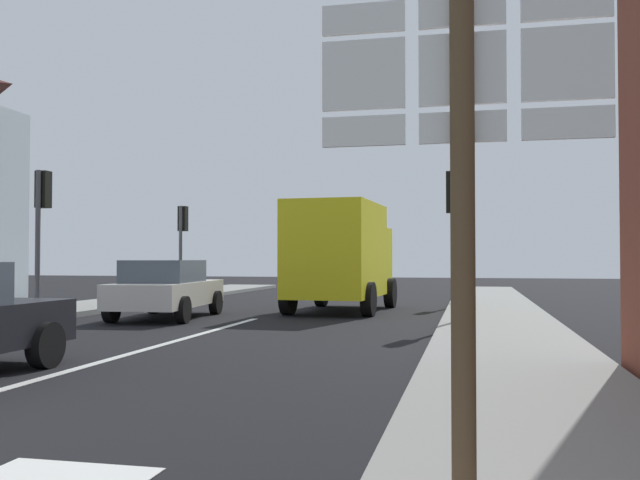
# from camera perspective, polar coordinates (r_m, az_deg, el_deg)

# --- Properties ---
(ground_plane) EXTENTS (80.00, 80.00, 0.00)m
(ground_plane) POSITION_cam_1_polar(r_m,az_deg,el_deg) (15.57, -7.62, -7.10)
(ground_plane) COLOR black
(sidewalk_right) EXTENTS (2.55, 44.00, 0.14)m
(sidewalk_right) POSITION_cam_1_polar(r_m,az_deg,el_deg) (12.66, 15.10, -8.03)
(sidewalk_right) COLOR gray
(sidewalk_right) RESTS_ON ground
(lane_centre_stripe) EXTENTS (0.16, 12.00, 0.01)m
(lane_centre_stripe) POSITION_cam_1_polar(r_m,az_deg,el_deg) (11.91, -14.29, -8.76)
(lane_centre_stripe) COLOR silver
(lane_centre_stripe) RESTS_ON ground
(sedan_far) EXTENTS (2.24, 4.33, 1.47)m
(sedan_far) POSITION_cam_1_polar(r_m,az_deg,el_deg) (17.93, -12.53, -3.90)
(sedan_far) COLOR beige
(sedan_far) RESTS_ON ground
(delivery_truck) EXTENTS (2.70, 5.10, 3.05)m
(delivery_truck) POSITION_cam_1_polar(r_m,az_deg,el_deg) (19.76, 1.73, -1.13)
(delivery_truck) COLOR yellow
(delivery_truck) RESTS_ON ground
(route_sign_post) EXTENTS (1.66, 0.14, 3.20)m
(route_sign_post) POSITION_cam_1_polar(r_m,az_deg,el_deg) (4.08, 11.65, 5.34)
(route_sign_post) COLOR brown
(route_sign_post) RESTS_ON ground
(traffic_light_far_right) EXTENTS (0.30, 0.49, 3.57)m
(traffic_light_far_right) POSITION_cam_1_polar(r_m,az_deg,el_deg) (22.38, 11.37, 1.40)
(traffic_light_far_right) COLOR #47474C
(traffic_light_far_right) RESTS_ON ground
(traffic_light_far_left) EXTENTS (0.30, 0.49, 3.40)m
(traffic_light_far_left) POSITION_cam_1_polar(r_m,az_deg,el_deg) (25.45, -11.27, 0.77)
(traffic_light_far_left) COLOR #47474C
(traffic_light_far_left) RESTS_ON ground
(traffic_light_near_left) EXTENTS (0.30, 0.49, 3.64)m
(traffic_light_near_left) POSITION_cam_1_polar(r_m,az_deg,el_deg) (18.12, -21.93, 2.33)
(traffic_light_near_left) COLOR #47474C
(traffic_light_near_left) RESTS_ON ground
(traffic_light_near_right) EXTENTS (0.30, 0.49, 3.41)m
(traffic_light_near_right) POSITION_cam_1_polar(r_m,az_deg,el_deg) (15.29, 10.91, 2.28)
(traffic_light_near_right) COLOR #47474C
(traffic_light_near_right) RESTS_ON ground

